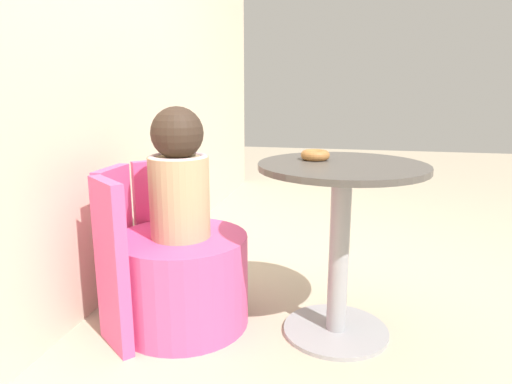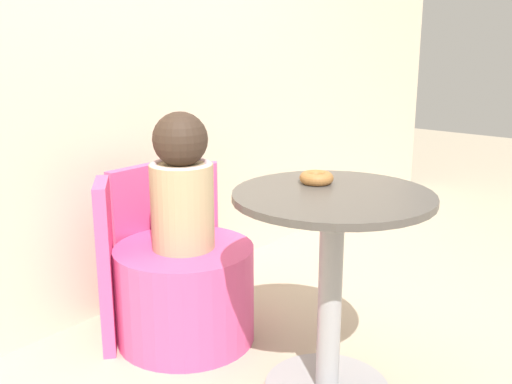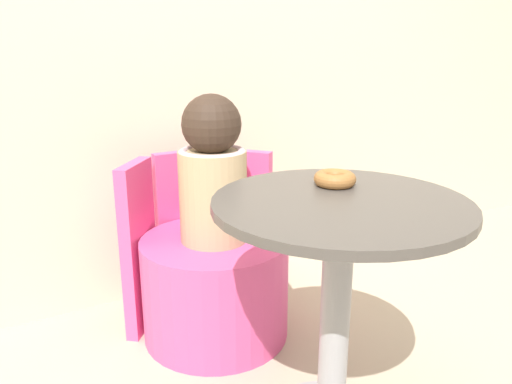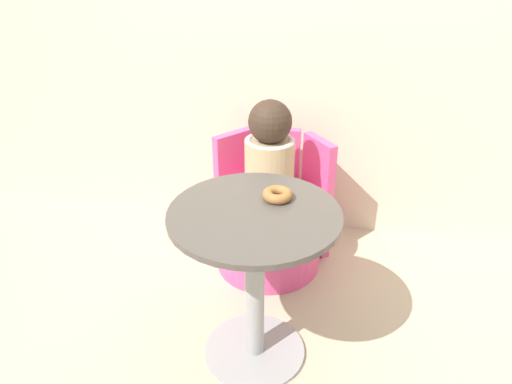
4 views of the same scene
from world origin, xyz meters
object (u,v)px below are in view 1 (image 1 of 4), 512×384
at_px(tub_chair, 183,280).
at_px(donut, 315,155).
at_px(child_figure, 179,176).
at_px(round_table, 340,219).

height_order(tub_chair, donut, donut).
distance_m(tub_chair, child_figure, 0.47).
bearing_deg(donut, child_figure, 102.69).
bearing_deg(tub_chair, donut, -77.31).
xyz_separation_m(round_table, child_figure, (-0.05, 0.67, 0.16)).
bearing_deg(round_table, tub_chair, 94.66).
distance_m(round_table, child_figure, 0.69).
height_order(tub_chair, child_figure, child_figure).
bearing_deg(child_figure, round_table, -85.34).
relative_size(child_figure, donut, 4.60).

